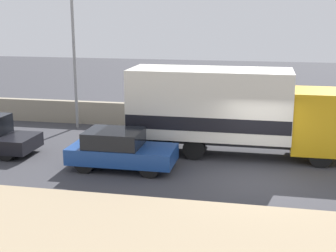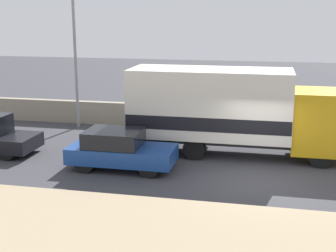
% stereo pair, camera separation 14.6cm
% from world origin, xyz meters
% --- Properties ---
extents(ground_plane, '(80.00, 80.00, 0.00)m').
position_xyz_m(ground_plane, '(0.00, 0.00, 0.00)').
color(ground_plane, '#38383D').
extents(stone_wall_backdrop, '(60.00, 0.35, 1.13)m').
position_xyz_m(stone_wall_backdrop, '(0.00, 6.68, 0.57)').
color(stone_wall_backdrop, gray).
rests_on(stone_wall_backdrop, ground_plane).
extents(street_lamp, '(0.56, 0.28, 6.67)m').
position_xyz_m(street_lamp, '(-8.83, 5.80, 3.88)').
color(street_lamp, gray).
rests_on(street_lamp, ground_plane).
extents(box_truck, '(8.39, 2.43, 3.39)m').
position_xyz_m(box_truck, '(-1.22, 2.76, 1.82)').
color(box_truck, gold).
rests_on(box_truck, ground_plane).
extents(car_hatchback, '(3.81, 1.72, 1.41)m').
position_xyz_m(car_hatchback, '(-4.89, 0.21, 0.71)').
color(car_hatchback, navy).
rests_on(car_hatchback, ground_plane).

